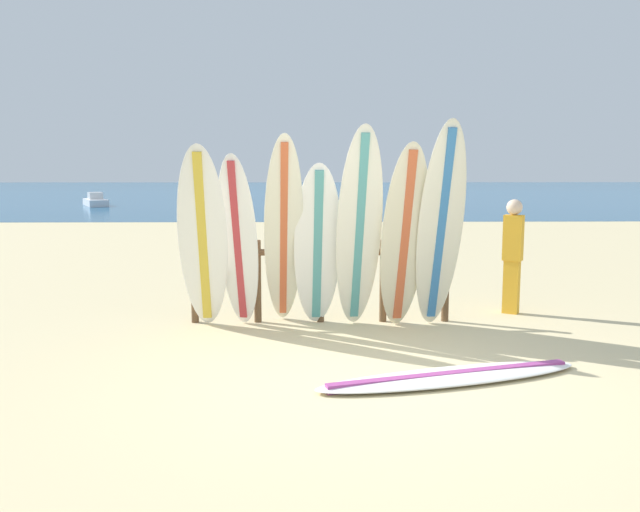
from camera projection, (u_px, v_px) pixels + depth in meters
The scene contains 13 objects.
ground_plane at pixel (377, 382), 5.74m from camera, with size 120.00×120.00×0.00m, color beige.
ocean_water at pixel (313, 190), 63.22m from camera, with size 120.00×80.00×0.01m, color #1E5984.
surfboard_rack at pixel (321, 272), 7.95m from camera, with size 3.21×0.09×1.02m.
surfboard_leaning_far_left at pixel (203, 238), 7.49m from camera, with size 0.59×0.70×2.17m.
surfboard_leaning_left at pixel (238, 242), 7.62m from camera, with size 0.57×0.60×2.07m.
surfboard_leaning_center_left at pixel (284, 233), 7.56m from camera, with size 0.54×1.11×2.28m.
surfboard_leaning_center at pixel (317, 246), 7.63m from camera, with size 0.60×0.63×1.96m.
surfboard_leaning_center_right at pixel (359, 229), 7.48m from camera, with size 0.61×0.80×2.39m.
surfboard_leaning_right at pixel (404, 237), 7.52m from camera, with size 0.65×0.68×2.20m.
surfboard_leaning_far_right at pixel (441, 226), 7.49m from camera, with size 0.63×0.77×2.44m.
surfboard_lying_on_sand at pixel (451, 376), 5.79m from camera, with size 2.60×1.21×0.08m.
beachgoer_standing at pixel (513, 251), 8.41m from camera, with size 0.28×0.26×1.50m.
small_boat_offshore at pixel (95, 201), 34.29m from camera, with size 2.15×3.15×0.71m.
Camera 1 is at (-0.63, -5.53, 1.87)m, focal length 36.27 mm.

